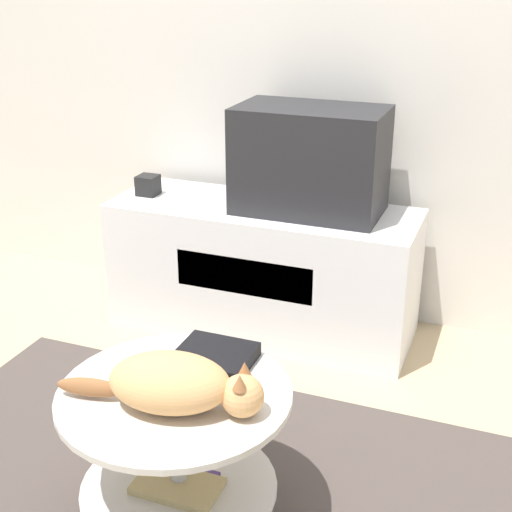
% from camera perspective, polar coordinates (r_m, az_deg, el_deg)
% --- Properties ---
extents(wall_back, '(8.00, 0.05, 2.60)m').
position_cam_1_polar(wall_back, '(3.03, 5.35, 19.03)').
color(wall_back, silver).
rests_on(wall_back, ground_plane).
extents(rug, '(1.91, 1.44, 0.02)m').
position_cam_1_polar(rug, '(2.21, -7.55, -19.67)').
color(rug, '#4C423D').
rests_on(rug, ground_plane).
extents(tv_stand, '(1.28, 0.45, 0.55)m').
position_cam_1_polar(tv_stand, '(3.03, 0.55, -0.99)').
color(tv_stand, white).
rests_on(tv_stand, ground_plane).
extents(tv, '(0.58, 0.34, 0.42)m').
position_cam_1_polar(tv, '(2.83, 4.33, 7.63)').
color(tv, '#232326').
rests_on(tv, tv_stand).
extents(speaker, '(0.09, 0.09, 0.09)m').
position_cam_1_polar(speaker, '(3.11, -8.63, 5.63)').
color(speaker, black).
rests_on(speaker, tv_stand).
extents(coffee_table, '(0.61, 0.61, 0.44)m').
position_cam_1_polar(coffee_table, '(1.98, -6.34, -14.53)').
color(coffee_table, '#B2B2B7').
rests_on(coffee_table, rug).
extents(dvd_box, '(0.21, 0.18, 0.04)m').
position_cam_1_polar(dvd_box, '(1.98, -3.34, -8.08)').
color(dvd_box, black).
rests_on(dvd_box, coffee_table).
extents(cat, '(0.53, 0.25, 0.14)m').
position_cam_1_polar(cat, '(1.79, -6.40, -10.14)').
color(cat, tan).
rests_on(cat, coffee_table).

